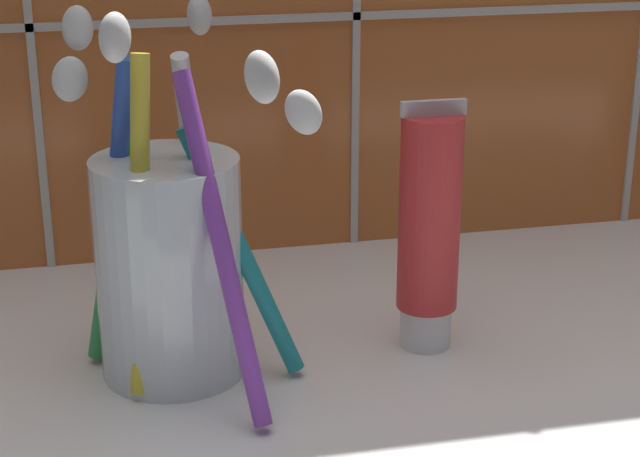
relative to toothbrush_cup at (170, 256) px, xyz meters
The scene contains 3 objects.
sink_counter 14.10cm from the toothbrush_cup, 16.62° to the right, with size 79.91×39.72×2.00cm, color white.
toothbrush_cup is the anchor object (origin of this frame).
toothpaste_tube 13.49cm from the toothbrush_cup, ahead, with size 3.40×3.24×13.51cm.
Camera 1 is at (-15.02, -46.30, 27.89)cm, focal length 60.00 mm.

